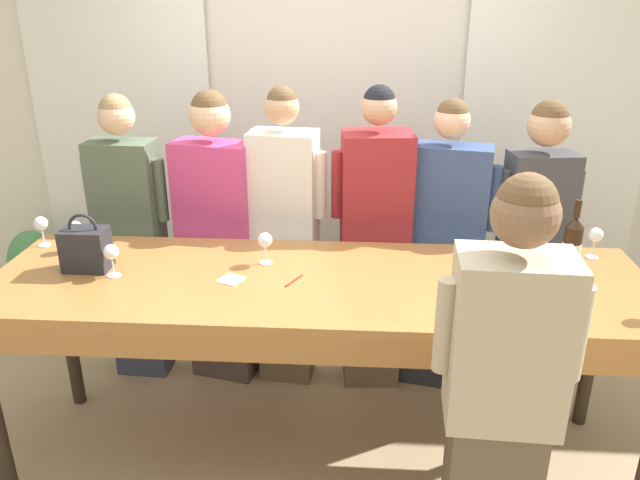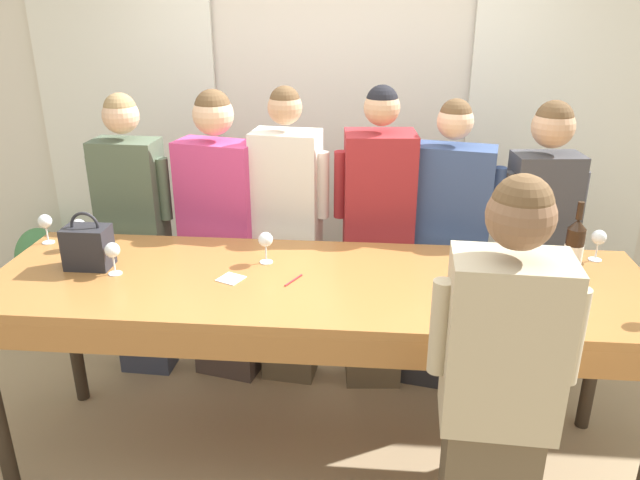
{
  "view_description": "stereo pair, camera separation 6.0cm",
  "coord_description": "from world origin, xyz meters",
  "px_view_note": "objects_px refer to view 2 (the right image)",
  "views": [
    {
      "loc": [
        0.17,
        -2.5,
        2.21
      ],
      "look_at": [
        0.0,
        0.09,
        1.15
      ],
      "focal_mm": 35.0,
      "sensor_mm": 36.0,
      "label": 1
    },
    {
      "loc": [
        0.23,
        -2.5,
        2.21
      ],
      "look_at": [
        0.0,
        0.09,
        1.15
      ],
      "focal_mm": 35.0,
      "sensor_mm": 36.0,
      "label": 2
    }
  ],
  "objects_px": {
    "guest_beige_cap": "(536,245)",
    "potted_plant": "(43,272)",
    "tasting_bar": "(318,301)",
    "guest_olive_jacket": "(135,235)",
    "handbag": "(88,246)",
    "wine_glass_center_mid": "(112,251)",
    "wine_glass_center_right": "(79,227)",
    "guest_cream_sweater": "(288,239)",
    "wine_glass_front_left": "(599,238)",
    "guest_navy_coat": "(445,249)",
    "guest_striped_shirt": "(377,243)",
    "wine_glass_center_left": "(45,222)",
    "host_pouring": "(497,400)",
    "guest_pink_top": "(221,236)",
    "wine_bottle": "(574,248)",
    "wine_glass_front_mid": "(266,241)"
  },
  "relations": [
    {
      "from": "guest_pink_top",
      "to": "potted_plant",
      "type": "xyz_separation_m",
      "value": [
        -1.44,
        0.55,
        -0.54
      ]
    },
    {
      "from": "guest_pink_top",
      "to": "tasting_bar",
      "type": "bearing_deg",
      "value": -50.4
    },
    {
      "from": "handbag",
      "to": "potted_plant",
      "type": "xyz_separation_m",
      "value": [
        -0.99,
        1.23,
        -0.74
      ]
    },
    {
      "from": "guest_olive_jacket",
      "to": "guest_pink_top",
      "type": "bearing_deg",
      "value": 0.0
    },
    {
      "from": "potted_plant",
      "to": "tasting_bar",
      "type": "bearing_deg",
      "value": -32.33
    },
    {
      "from": "guest_navy_coat",
      "to": "handbag",
      "type": "bearing_deg",
      "value": -158.17
    },
    {
      "from": "wine_glass_front_left",
      "to": "potted_plant",
      "type": "relative_size",
      "value": 0.22
    },
    {
      "from": "wine_glass_center_right",
      "to": "guest_pink_top",
      "type": "relative_size",
      "value": 0.09
    },
    {
      "from": "guest_beige_cap",
      "to": "host_pouring",
      "type": "distance_m",
      "value": 1.45
    },
    {
      "from": "wine_glass_front_mid",
      "to": "guest_cream_sweater",
      "type": "height_order",
      "value": "guest_cream_sweater"
    },
    {
      "from": "guest_beige_cap",
      "to": "potted_plant",
      "type": "bearing_deg",
      "value": 170.16
    },
    {
      "from": "wine_glass_center_mid",
      "to": "wine_glass_center_left",
      "type": "bearing_deg",
      "value": 145.77
    },
    {
      "from": "host_pouring",
      "to": "wine_glass_center_mid",
      "type": "bearing_deg",
      "value": 158.68
    },
    {
      "from": "guest_beige_cap",
      "to": "wine_glass_center_mid",
      "type": "bearing_deg",
      "value": -159.93
    },
    {
      "from": "tasting_bar",
      "to": "wine_glass_center_right",
      "type": "xyz_separation_m",
      "value": [
        -1.21,
        0.28,
        0.21
      ]
    },
    {
      "from": "wine_glass_center_mid",
      "to": "wine_glass_center_right",
      "type": "relative_size",
      "value": 1.0
    },
    {
      "from": "guest_olive_jacket",
      "to": "host_pouring",
      "type": "xyz_separation_m",
      "value": [
        1.81,
        -1.38,
        -0.01
      ]
    },
    {
      "from": "guest_cream_sweater",
      "to": "guest_navy_coat",
      "type": "relative_size",
      "value": 1.03
    },
    {
      "from": "handbag",
      "to": "guest_pink_top",
      "type": "xyz_separation_m",
      "value": [
        0.45,
        0.68,
        -0.21
      ]
    },
    {
      "from": "wine_glass_center_left",
      "to": "wine_glass_center_right",
      "type": "distance_m",
      "value": 0.21
    },
    {
      "from": "guest_pink_top",
      "to": "potted_plant",
      "type": "distance_m",
      "value": 1.63
    },
    {
      "from": "guest_pink_top",
      "to": "guest_navy_coat",
      "type": "bearing_deg",
      "value": 0.0
    },
    {
      "from": "wine_glass_front_left",
      "to": "wine_glass_center_right",
      "type": "xyz_separation_m",
      "value": [
        -2.5,
        -0.07,
        0.0
      ]
    },
    {
      "from": "tasting_bar",
      "to": "guest_olive_jacket",
      "type": "distance_m",
      "value": 1.35
    },
    {
      "from": "wine_bottle",
      "to": "guest_olive_jacket",
      "type": "bearing_deg",
      "value": 166.01
    },
    {
      "from": "tasting_bar",
      "to": "guest_olive_jacket",
      "type": "relative_size",
      "value": 1.75
    },
    {
      "from": "handbag",
      "to": "guest_striped_shirt",
      "type": "relative_size",
      "value": 0.15
    },
    {
      "from": "guest_cream_sweater",
      "to": "guest_striped_shirt",
      "type": "xyz_separation_m",
      "value": [
        0.5,
        -0.0,
        -0.01
      ]
    },
    {
      "from": "wine_glass_center_mid",
      "to": "guest_olive_jacket",
      "type": "xyz_separation_m",
      "value": [
        -0.2,
        0.75,
        -0.23
      ]
    },
    {
      "from": "potted_plant",
      "to": "guest_olive_jacket",
      "type": "bearing_deg",
      "value": -30.6
    },
    {
      "from": "wine_glass_center_mid",
      "to": "guest_olive_jacket",
      "type": "relative_size",
      "value": 0.09
    },
    {
      "from": "handbag",
      "to": "wine_glass_center_mid",
      "type": "xyz_separation_m",
      "value": [
        0.14,
        -0.07,
        0.01
      ]
    },
    {
      "from": "tasting_bar",
      "to": "wine_glass_front_mid",
      "type": "xyz_separation_m",
      "value": [
        -0.26,
        0.19,
        0.21
      ]
    },
    {
      "from": "wine_glass_center_left",
      "to": "guest_olive_jacket",
      "type": "bearing_deg",
      "value": 55.96
    },
    {
      "from": "potted_plant",
      "to": "guest_navy_coat",
      "type": "bearing_deg",
      "value": -11.58
    },
    {
      "from": "guest_beige_cap",
      "to": "potted_plant",
      "type": "height_order",
      "value": "guest_beige_cap"
    },
    {
      "from": "wine_glass_center_mid",
      "to": "potted_plant",
      "type": "xyz_separation_m",
      "value": [
        -1.13,
        1.3,
        -0.75
      ]
    },
    {
      "from": "guest_olive_jacket",
      "to": "host_pouring",
      "type": "height_order",
      "value": "guest_olive_jacket"
    },
    {
      "from": "guest_cream_sweater",
      "to": "guest_pink_top",
      "type": "bearing_deg",
      "value": -180.0
    },
    {
      "from": "wine_glass_center_right",
      "to": "guest_cream_sweater",
      "type": "distance_m",
      "value": 1.1
    },
    {
      "from": "wine_glass_center_left",
      "to": "guest_beige_cap",
      "type": "xyz_separation_m",
      "value": [
        2.53,
        0.42,
        -0.21
      ]
    },
    {
      "from": "wine_bottle",
      "to": "potted_plant",
      "type": "relative_size",
      "value": 0.51
    },
    {
      "from": "wine_glass_front_mid",
      "to": "wine_glass_center_right",
      "type": "distance_m",
      "value": 0.95
    },
    {
      "from": "guest_beige_cap",
      "to": "host_pouring",
      "type": "relative_size",
      "value": 1.0
    },
    {
      "from": "guest_striped_shirt",
      "to": "wine_glass_center_left",
      "type": "bearing_deg",
      "value": -165.89
    },
    {
      "from": "tasting_bar",
      "to": "wine_glass_center_mid",
      "type": "distance_m",
      "value": 0.94
    },
    {
      "from": "guest_striped_shirt",
      "to": "host_pouring",
      "type": "relative_size",
      "value": 1.04
    },
    {
      "from": "wine_glass_center_left",
      "to": "wine_glass_center_mid",
      "type": "height_order",
      "value": "same"
    },
    {
      "from": "guest_beige_cap",
      "to": "wine_glass_center_left",
      "type": "bearing_deg",
      "value": -170.6
    },
    {
      "from": "wine_glass_center_left",
      "to": "wine_glass_center_mid",
      "type": "xyz_separation_m",
      "value": [
        0.48,
        -0.33,
        0.0
      ]
    }
  ]
}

